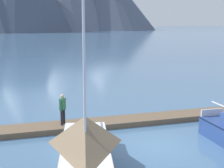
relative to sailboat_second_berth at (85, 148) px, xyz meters
name	(u,v)px	position (x,y,z in m)	size (l,w,h in m)	color
ground_plane	(158,147)	(3.96, 1.32, -0.97)	(700.00, 700.00, 0.00)	#426689
dock	(124,121)	(3.96, 5.32, -0.83)	(29.87, 3.70, 0.30)	brown
sailboat_second_berth	(85,148)	(0.00, 0.00, 0.00)	(3.87, 7.66, 9.28)	white
person_on_dock	(63,107)	(0.38, 5.51, 0.29)	(0.41, 0.47, 1.69)	#232328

